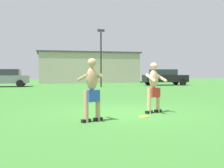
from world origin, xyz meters
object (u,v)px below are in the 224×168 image
player_with_cap (154,85)px  frisbee (144,117)px  player_in_blue (92,88)px  car_black_near_post (165,77)px  car_gray_mid_lot (4,78)px  lamp_post (101,51)px

player_with_cap → frisbee: size_ratio=6.01×
player_in_blue → car_black_near_post: 20.77m
player_in_blue → car_gray_mid_lot: (-4.83, 18.65, -0.09)m
frisbee → car_gray_mid_lot: 19.41m
player_with_cap → frisbee: 1.29m
player_in_blue → car_black_near_post: player_in_blue is taller
player_in_blue → car_gray_mid_lot: player_in_blue is taller
car_gray_mid_lot → lamp_post: lamp_post is taller
player_in_blue → player_with_cap: bearing=25.6°
player_with_cap → player_in_blue: 2.48m
player_in_blue → car_gray_mid_lot: size_ratio=0.39×
lamp_post → car_gray_mid_lot: bearing=162.8°
car_black_near_post → frisbee: bearing=-116.3°
car_black_near_post → car_gray_mid_lot: same height
player_with_cap → frisbee: bearing=-130.6°
player_with_cap → car_gray_mid_lot: (-7.07, 17.58, -0.08)m
frisbee → player_with_cap: bearing=49.4°
player_in_blue → frisbee: 1.90m
lamp_post → frisbee: bearing=-96.7°
car_gray_mid_lot → lamp_post: (8.31, -2.58, 2.31)m
player_in_blue → car_gray_mid_lot: 19.27m
frisbee → player_in_blue: bearing=-167.4°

